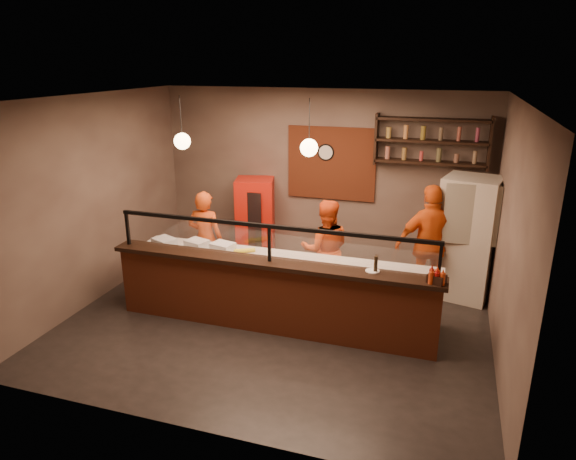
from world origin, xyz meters
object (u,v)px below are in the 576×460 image
(red_cooler, at_px, (255,220))
(cook_mid, at_px, (325,249))
(pizza_dough, at_px, (337,268))
(wall_clock, at_px, (326,152))
(fridge, at_px, (467,238))
(condiment_caddy, at_px, (437,279))
(cook_left, at_px, (206,239))
(pepper_mill, at_px, (376,264))
(cook_right, at_px, (430,244))

(red_cooler, bearing_deg, cook_mid, -49.80)
(pizza_dough, bearing_deg, cook_mid, 112.77)
(wall_clock, xyz_separation_m, pizza_dough, (0.76, -2.37, -1.19))
(fridge, bearing_deg, wall_clock, 177.07)
(red_cooler, bearing_deg, condiment_caddy, -51.48)
(cook_mid, height_order, pizza_dough, cook_mid)
(cook_left, bearing_deg, red_cooler, -109.06)
(cook_mid, bearing_deg, pizza_dough, 96.12)
(wall_clock, relative_size, pizza_dough, 0.63)
(condiment_caddy, bearing_deg, cook_left, 161.99)
(red_cooler, xyz_separation_m, condiment_caddy, (3.36, -2.51, 0.32))
(pepper_mill, bearing_deg, pizza_dough, 149.81)
(wall_clock, distance_m, fridge, 2.83)
(cook_right, distance_m, red_cooler, 3.30)
(cook_mid, bearing_deg, cook_left, -12.60)
(cook_left, bearing_deg, fridge, -170.19)
(pizza_dough, distance_m, condiment_caddy, 1.43)
(cook_mid, xyz_separation_m, cook_right, (1.58, 0.39, 0.13))
(condiment_caddy, distance_m, pepper_mill, 0.78)
(fridge, bearing_deg, pepper_mill, -107.31)
(cook_mid, distance_m, red_cooler, 1.99)
(cook_left, xyz_separation_m, cook_mid, (2.02, 0.14, -0.01))
(cook_mid, bearing_deg, red_cooler, -51.74)
(condiment_caddy, height_order, pepper_mill, pepper_mill)
(cook_right, bearing_deg, cook_mid, -9.01)
(pepper_mill, bearing_deg, red_cooler, 137.27)
(cook_left, height_order, pepper_mill, cook_left)
(wall_clock, distance_m, condiment_caddy, 3.65)
(cook_left, height_order, cook_mid, cook_left)
(wall_clock, bearing_deg, pizza_dough, -72.28)
(cook_left, bearing_deg, cook_right, -173.64)
(fridge, xyz_separation_m, condiment_caddy, (-0.40, -2.09, 0.13))
(cook_left, xyz_separation_m, condiment_caddy, (3.75, -1.22, 0.29))
(wall_clock, bearing_deg, pepper_mill, -63.74)
(wall_clock, xyz_separation_m, cook_right, (1.95, -1.07, -1.16))
(cook_mid, relative_size, fridge, 0.82)
(cook_right, distance_m, pizza_dough, 1.76)
(cook_mid, height_order, cook_right, cook_right)
(wall_clock, relative_size, condiment_caddy, 1.49)
(pizza_dough, height_order, pepper_mill, pepper_mill)
(cook_left, distance_m, fridge, 4.24)
(fridge, relative_size, pizza_dough, 4.17)
(wall_clock, relative_size, pepper_mill, 1.38)
(cook_right, relative_size, pepper_mill, 8.66)
(cook_right, height_order, pizza_dough, cook_right)
(cook_left, xyz_separation_m, fridge, (4.15, 0.87, 0.16))
(wall_clock, xyz_separation_m, condiment_caddy, (2.10, -2.82, -0.98))
(cook_mid, xyz_separation_m, pepper_mill, (0.96, -1.25, 0.36))
(cook_left, bearing_deg, cook_mid, -177.96)
(cook_mid, relative_size, pizza_dough, 3.44)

